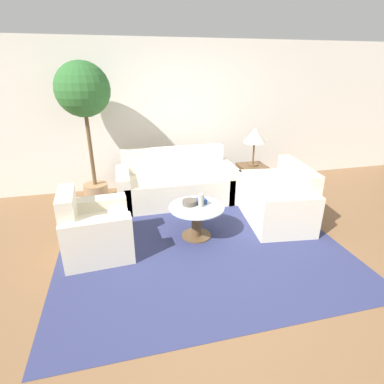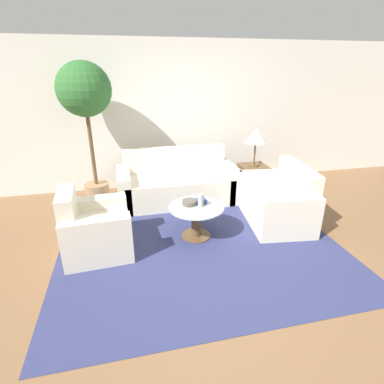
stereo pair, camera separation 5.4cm
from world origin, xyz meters
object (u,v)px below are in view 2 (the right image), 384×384
loveseat (279,202)px  armchair (93,231)px  book_stack (200,201)px  bowl (189,202)px  table_lamp (256,136)px  potted_plant (85,99)px  sofa_main (177,184)px  vase (201,200)px  coffee_table (196,217)px

loveseat → armchair: bearing=-77.5°
book_stack → bowl: bearing=-173.6°
table_lamp → potted_plant: bearing=173.3°
sofa_main → vase: size_ratio=11.27×
potted_plant → book_stack: (1.44, -1.41, -1.21)m
coffee_table → vase: size_ratio=4.18×
sofa_main → book_stack: sofa_main is taller
loveseat → potted_plant: (-2.68, 1.32, 1.39)m
loveseat → bowl: 1.40m
loveseat → sofa_main: bearing=-122.2°
vase → bowl: vase is taller
table_lamp → armchair: bearing=-154.4°
vase → bowl: size_ratio=0.90×
coffee_table → bowl: (-0.07, 0.08, 0.19)m
armchair → vase: bearing=-91.4°
vase → coffee_table: bearing=167.1°
potted_plant → vase: potted_plant is taller
bowl → book_stack: size_ratio=1.12×
coffee_table → vase: 0.25m
table_lamp → sofa_main: bearing=176.6°
armchair → loveseat: 2.64m
table_lamp → book_stack: 1.76m
table_lamp → potted_plant: 2.78m
sofa_main → loveseat: 1.72m
sofa_main → potted_plant: potted_plant is taller
coffee_table → vase: vase is taller
potted_plant → bowl: size_ratio=11.55×
loveseat → table_lamp: (0.01, 1.00, 0.77)m
coffee_table → vase: (0.06, -0.01, 0.25)m
loveseat → potted_plant: bearing=-109.4°
potted_plant → sofa_main: bearing=-10.1°
loveseat → table_lamp: bearing=-173.8°
coffee_table → book_stack: bearing=54.4°
sofa_main → loveseat: bearing=-39.0°
sofa_main → loveseat: (1.34, -1.08, 0.00)m
sofa_main → bowl: 1.21m
table_lamp → book_stack: table_lamp is taller
coffee_table → bowl: size_ratio=3.77×
coffee_table → book_stack: 0.22m
loveseat → bowl: loveseat is taller
loveseat → bowl: (-1.39, -0.11, 0.19)m
sofa_main → book_stack: (0.09, -1.17, 0.19)m
sofa_main → coffee_table: 1.27m
loveseat → book_stack: (-1.24, -0.09, 0.19)m
armchair → table_lamp: table_lamp is taller
potted_plant → bowl: 2.27m
bowl → potted_plant: bearing=132.0°
armchair → vase: (1.37, 0.06, 0.24)m
potted_plant → armchair: bearing=-88.1°
vase → book_stack: 0.13m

